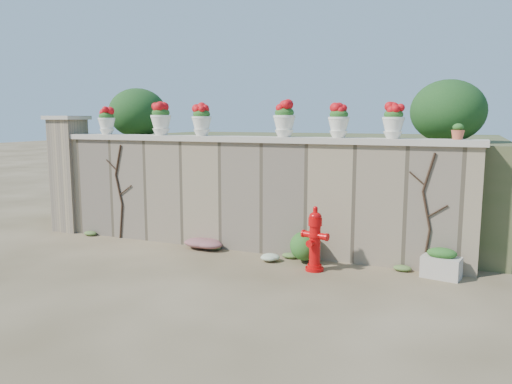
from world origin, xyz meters
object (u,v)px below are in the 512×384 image
at_px(fire_hydrant, 315,239).
at_px(urn_pot_0, 107,121).
at_px(terracotta_pot, 458,132).
at_px(planter_box, 441,264).

height_order(fire_hydrant, urn_pot_0, urn_pot_0).
bearing_deg(terracotta_pot, planter_box, -106.08).
xyz_separation_m(urn_pot_0, terracotta_pot, (6.70, -0.00, -0.16)).
bearing_deg(urn_pot_0, terracotta_pot, -0.00).
height_order(urn_pot_0, terracotta_pot, urn_pot_0).
distance_m(planter_box, urn_pot_0, 6.94).
bearing_deg(terracotta_pot, fire_hydrant, -158.14).
xyz_separation_m(planter_box, urn_pot_0, (-6.58, 0.41, 2.15)).
bearing_deg(fire_hydrant, terracotta_pot, 35.95).
xyz_separation_m(planter_box, terracotta_pot, (0.12, 0.41, 1.99)).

